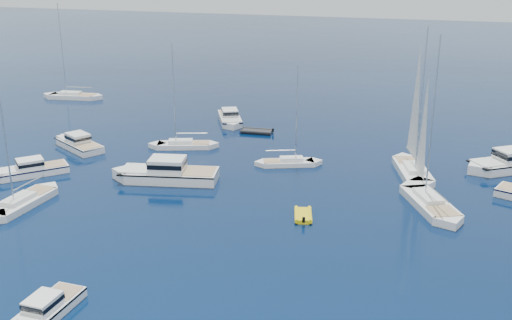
{
  "coord_description": "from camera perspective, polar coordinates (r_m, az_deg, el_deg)",
  "views": [
    {
      "loc": [
        12.89,
        -29.63,
        21.88
      ],
      "look_at": [
        -5.03,
        25.72,
        2.2
      ],
      "focal_mm": 42.54,
      "sensor_mm": 36.0,
      "label": 1
    }
  ],
  "objects": [
    {
      "name": "sailboat_sails_r",
      "position": [
        65.92,
        14.47,
        -1.31
      ],
      "size": [
        5.9,
        11.32,
        16.12
      ],
      "primitive_type": null,
      "rotation": [
        0.0,
        0.0,
        3.44
      ],
      "color": "white",
      "rests_on": "ground"
    },
    {
      "name": "sailboat_centre",
      "position": [
        66.73,
        3.08,
        -0.48
      ],
      "size": [
        8.04,
        4.87,
        11.54
      ],
      "primitive_type": null,
      "rotation": [
        0.0,
        0.0,
        5.1
      ],
      "color": "silver",
      "rests_on": "ground"
    },
    {
      "name": "motor_cruiser_distant",
      "position": [
        70.74,
        22.66,
        -0.82
      ],
      "size": [
        10.9,
        9.19,
        2.89
      ],
      "primitive_type": null,
      "rotation": [
        0.0,
        0.0,
        2.2
      ],
      "color": "white",
      "rests_on": "ground"
    },
    {
      "name": "motor_cruiser_left",
      "position": [
        67.91,
        -20.51,
        -1.34
      ],
      "size": [
        7.81,
        8.1,
        2.26
      ],
      "primitive_type": null,
      "rotation": [
        0.0,
        0.0,
        2.39
      ],
      "color": "white",
      "rests_on": "ground"
    },
    {
      "name": "sailboat_mid_r",
      "position": [
        57.91,
        15.99,
        -4.27
      ],
      "size": [
        7.43,
        11.11,
        16.15
      ],
      "primitive_type": null,
      "rotation": [
        0.0,
        0.0,
        0.46
      ],
      "color": "white",
      "rests_on": "ground"
    },
    {
      "name": "motor_cruiser_far_l",
      "position": [
        75.62,
        -16.37,
        1.09
      ],
      "size": [
        9.21,
        6.9,
        2.37
      ],
      "primitive_type": null,
      "rotation": [
        0.0,
        0.0,
        1.05
      ],
      "color": "silver",
      "rests_on": "ground"
    },
    {
      "name": "tender_grey_far",
      "position": [
        78.82,
        0.07,
        2.57
      ],
      "size": [
        4.46,
        2.58,
        0.95
      ],
      "primitive_type": null,
      "rotation": [
        0.0,
        0.0,
        1.63
      ],
      "color": "black",
      "rests_on": "ground"
    },
    {
      "name": "sailboat_fore",
      "position": [
        59.93,
        -21.09,
        -4.05
      ],
      "size": [
        2.9,
        10.2,
        14.89
      ],
      "primitive_type": null,
      "rotation": [
        0.0,
        0.0,
        3.11
      ],
      "color": "silver",
      "rests_on": "ground"
    },
    {
      "name": "motor_cruiser_horizon",
      "position": [
        83.88,
        -2.45,
        3.55
      ],
      "size": [
        6.47,
        9.28,
        2.36
      ],
      "primitive_type": null,
      "rotation": [
        0.0,
        0.0,
        3.6
      ],
      "color": "silver",
      "rests_on": "ground"
    },
    {
      "name": "sailboat_mid_l",
      "position": [
        73.24,
        -6.82,
        1.17
      ],
      "size": [
        9.11,
        5.06,
        13.0
      ],
      "primitive_type": null,
      "rotation": [
        0.0,
        0.0,
        1.9
      ],
      "color": "silver",
      "rests_on": "ground"
    },
    {
      "name": "motor_cruiser_centre",
      "position": [
        62.86,
        -8.47,
        -1.89
      ],
      "size": [
        12.25,
        5.98,
        3.09
      ],
      "primitive_type": null,
      "rotation": [
        0.0,
        0.0,
        1.78
      ],
      "color": "silver",
      "rests_on": "ground"
    },
    {
      "name": "motor_cruiser_near",
      "position": [
        42.0,
        -19.37,
        -13.9
      ],
      "size": [
        2.32,
        7.32,
        1.91
      ],
      "primitive_type": null,
      "rotation": [
        0.0,
        0.0,
        3.13
      ],
      "color": "white",
      "rests_on": "ground"
    },
    {
      "name": "tender_yellow",
      "position": [
        53.72,
        4.45,
        -5.41
      ],
      "size": [
        2.61,
        3.63,
        0.95
      ],
      "primitive_type": null,
      "rotation": [
        0.0,
        0.0,
        0.26
      ],
      "color": "yellow",
      "rests_on": "ground"
    },
    {
      "name": "sailboat_far_l",
      "position": [
        102.52,
        -16.82,
        5.57
      ],
      "size": [
        10.86,
        4.36,
        15.53
      ],
      "primitive_type": null,
      "rotation": [
        0.0,
        0.0,
        1.73
      ],
      "color": "silver",
      "rests_on": "ground"
    }
  ]
}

